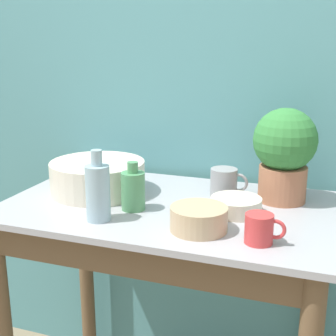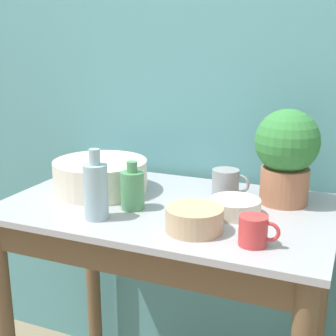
{
  "view_description": "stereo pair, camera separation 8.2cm",
  "coord_description": "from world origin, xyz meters",
  "px_view_note": "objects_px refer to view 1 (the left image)",
  "views": [
    {
      "loc": [
        0.47,
        -1.01,
        1.39
      ],
      "look_at": [
        0.0,
        0.32,
        1.01
      ],
      "focal_mm": 50.0,
      "sensor_mm": 36.0,
      "label": 1
    },
    {
      "loc": [
        0.55,
        -0.98,
        1.39
      ],
      "look_at": [
        0.0,
        0.32,
        1.01
      ],
      "focal_mm": 50.0,
      "sensor_mm": 36.0,
      "label": 2
    }
  ],
  "objects_px": {
    "bottle_short": "(133,190)",
    "bowl_small_tan": "(199,219)",
    "bowl_wash_large": "(98,177)",
    "bowl_small_cream": "(236,206)",
    "mug_red": "(260,229)",
    "potted_plant": "(284,151)",
    "bottle_tall": "(98,191)",
    "mug_grey": "(224,183)"
  },
  "relations": [
    {
      "from": "potted_plant",
      "to": "bottle_tall",
      "type": "distance_m",
      "value": 0.6
    },
    {
      "from": "bottle_short",
      "to": "mug_grey",
      "type": "height_order",
      "value": "bottle_short"
    },
    {
      "from": "potted_plant",
      "to": "mug_grey",
      "type": "relative_size",
      "value": 2.4
    },
    {
      "from": "mug_red",
      "to": "bowl_small_tan",
      "type": "relative_size",
      "value": 0.66
    },
    {
      "from": "mug_grey",
      "to": "mug_red",
      "type": "bearing_deg",
      "value": -63.2
    },
    {
      "from": "potted_plant",
      "to": "mug_red",
      "type": "bearing_deg",
      "value": -92.45
    },
    {
      "from": "bottle_tall",
      "to": "mug_grey",
      "type": "xyz_separation_m",
      "value": [
        0.3,
        0.33,
        -0.04
      ]
    },
    {
      "from": "mug_red",
      "to": "potted_plant",
      "type": "bearing_deg",
      "value": 87.55
    },
    {
      "from": "mug_red",
      "to": "bowl_small_tan",
      "type": "bearing_deg",
      "value": 170.12
    },
    {
      "from": "bowl_wash_large",
      "to": "bottle_short",
      "type": "relative_size",
      "value": 2.13
    },
    {
      "from": "mug_red",
      "to": "bowl_wash_large",
      "type": "bearing_deg",
      "value": 158.17
    },
    {
      "from": "bowl_wash_large",
      "to": "bottle_short",
      "type": "bearing_deg",
      "value": -32.21
    },
    {
      "from": "bottle_short",
      "to": "bowl_small_cream",
      "type": "height_order",
      "value": "bottle_short"
    },
    {
      "from": "mug_grey",
      "to": "bowl_small_tan",
      "type": "xyz_separation_m",
      "value": [
        -0.0,
        -0.31,
        -0.01
      ]
    },
    {
      "from": "bowl_wash_large",
      "to": "bowl_small_cream",
      "type": "relative_size",
      "value": 2.09
    },
    {
      "from": "bowl_small_cream",
      "to": "potted_plant",
      "type": "bearing_deg",
      "value": 55.01
    },
    {
      "from": "mug_red",
      "to": "bowl_small_cream",
      "type": "relative_size",
      "value": 0.69
    },
    {
      "from": "potted_plant",
      "to": "bowl_wash_large",
      "type": "xyz_separation_m",
      "value": [
        -0.61,
        -0.12,
        -0.11
      ]
    },
    {
      "from": "bowl_small_tan",
      "to": "bowl_small_cream",
      "type": "bearing_deg",
      "value": 66.5
    },
    {
      "from": "bottle_short",
      "to": "bowl_small_tan",
      "type": "bearing_deg",
      "value": -21.18
    },
    {
      "from": "mug_red",
      "to": "bowl_small_tan",
      "type": "height_order",
      "value": "mug_red"
    },
    {
      "from": "bowl_wash_large",
      "to": "bowl_small_cream",
      "type": "height_order",
      "value": "bowl_wash_large"
    },
    {
      "from": "potted_plant",
      "to": "bowl_wash_large",
      "type": "bearing_deg",
      "value": -168.6
    },
    {
      "from": "bowl_small_cream",
      "to": "bowl_wash_large",
      "type": "bearing_deg",
      "value": 174.86
    },
    {
      "from": "bottle_tall",
      "to": "bowl_small_tan",
      "type": "relative_size",
      "value": 1.31
    },
    {
      "from": "mug_grey",
      "to": "mug_red",
      "type": "distance_m",
      "value": 0.38
    },
    {
      "from": "bottle_tall",
      "to": "potted_plant",
      "type": "bearing_deg",
      "value": 36.18
    },
    {
      "from": "bowl_small_cream",
      "to": "bottle_tall",
      "type": "bearing_deg",
      "value": -152.98
    },
    {
      "from": "potted_plant",
      "to": "mug_grey",
      "type": "bearing_deg",
      "value": -173.68
    },
    {
      "from": "bowl_wash_large",
      "to": "bowl_small_tan",
      "type": "xyz_separation_m",
      "value": [
        0.42,
        -0.21,
        -0.02
      ]
    },
    {
      "from": "potted_plant",
      "to": "bowl_small_cream",
      "type": "relative_size",
      "value": 1.97
    },
    {
      "from": "bowl_wash_large",
      "to": "bottle_short",
      "type": "height_order",
      "value": "bottle_short"
    },
    {
      "from": "mug_red",
      "to": "bottle_tall",
      "type": "bearing_deg",
      "value": 179.28
    },
    {
      "from": "bottle_short",
      "to": "bottle_tall",
      "type": "bearing_deg",
      "value": -117.14
    },
    {
      "from": "mug_grey",
      "to": "bottle_tall",
      "type": "bearing_deg",
      "value": -131.72
    },
    {
      "from": "bottle_tall",
      "to": "bowl_small_cream",
      "type": "bearing_deg",
      "value": 27.02
    },
    {
      "from": "potted_plant",
      "to": "mug_grey",
      "type": "xyz_separation_m",
      "value": [
        -0.19,
        -0.02,
        -0.12
      ]
    },
    {
      "from": "bottle_short",
      "to": "mug_grey",
      "type": "xyz_separation_m",
      "value": [
        0.24,
        0.22,
        -0.02
      ]
    },
    {
      "from": "potted_plant",
      "to": "mug_red",
      "type": "height_order",
      "value": "potted_plant"
    },
    {
      "from": "bottle_short",
      "to": "mug_grey",
      "type": "relative_size",
      "value": 1.2
    },
    {
      "from": "bottle_tall",
      "to": "mug_grey",
      "type": "height_order",
      "value": "bottle_tall"
    },
    {
      "from": "bowl_wash_large",
      "to": "mug_grey",
      "type": "relative_size",
      "value": 2.55
    }
  ]
}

